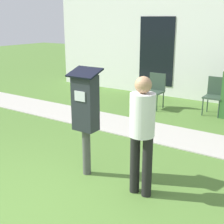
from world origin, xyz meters
TOP-DOWN VIEW (x-y plane):
  - ground_plane at (0.00, 0.00)m, footprint 40.00×40.00m
  - sidewalk at (0.00, 3.39)m, footprint 12.00×1.10m
  - building_facade at (0.00, 6.53)m, footprint 10.00×0.26m
  - parking_meter at (0.01, 1.23)m, footprint 0.44×0.31m
  - person_standing at (0.95, 1.18)m, footprint 0.32×0.32m
  - outdoor_chair_left at (-0.74, 5.05)m, footprint 0.44×0.44m
  - outdoor_chair_middle at (0.70, 5.36)m, footprint 0.44×0.44m

SIDE VIEW (x-z plane):
  - ground_plane at x=0.00m, z-range 0.00..0.00m
  - sidewalk at x=0.00m, z-range 0.00..0.02m
  - outdoor_chair_left at x=-0.74m, z-range 0.08..0.98m
  - outdoor_chair_middle at x=0.70m, z-range 0.08..0.98m
  - person_standing at x=0.95m, z-range 0.14..1.72m
  - parking_meter at x=0.01m, z-range 0.22..1.81m
  - building_facade at x=0.00m, z-range 0.00..3.20m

